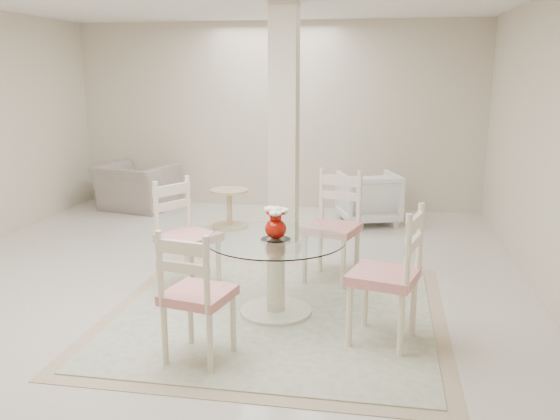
% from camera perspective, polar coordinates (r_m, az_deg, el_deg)
% --- Properties ---
extents(ground, '(7.00, 7.00, 0.00)m').
position_cam_1_polar(ground, '(5.73, -6.83, -7.15)').
color(ground, beige).
rests_on(ground, ground).
extents(room_shell, '(6.02, 7.02, 2.71)m').
position_cam_1_polar(room_shell, '(5.38, -7.37, 11.75)').
color(room_shell, beige).
rests_on(room_shell, ground).
extents(column, '(0.30, 0.30, 2.70)m').
position_cam_1_polar(column, '(6.56, 0.39, 7.64)').
color(column, beige).
rests_on(column, ground).
extents(area_rug, '(2.78, 2.78, 0.02)m').
position_cam_1_polar(area_rug, '(5.02, -0.41, -9.91)').
color(area_rug, tan).
rests_on(area_rug, ground).
extents(dining_table, '(1.14, 1.14, 0.66)m').
position_cam_1_polar(dining_table, '(4.91, -0.41, -6.40)').
color(dining_table, beige).
rests_on(dining_table, ground).
extents(red_vase, '(0.20, 0.19, 0.27)m').
position_cam_1_polar(red_vase, '(4.77, -0.41, -1.25)').
color(red_vase, '#9C0D04').
rests_on(red_vase, dining_table).
extents(dining_chair_east, '(0.57, 0.57, 1.16)m').
position_cam_1_polar(dining_chair_east, '(4.37, 10.92, -5.33)').
color(dining_chair_east, '#F7EBCB').
rests_on(dining_chair_east, ground).
extents(dining_chair_north, '(0.58, 0.58, 1.17)m').
position_cam_1_polar(dining_chair_north, '(5.67, 5.30, -0.78)').
color(dining_chair_north, beige).
rests_on(dining_chair_north, ground).
extents(dining_chair_west, '(0.62, 0.62, 1.14)m').
position_cam_1_polar(dining_chair_west, '(5.45, -9.33, -1.67)').
color(dining_chair_west, beige).
rests_on(dining_chair_west, ground).
extents(dining_chair_south, '(0.50, 0.50, 1.06)m').
position_cam_1_polar(dining_chair_south, '(4.07, -8.35, -7.34)').
color(dining_chair_south, '#EEE4C4').
rests_on(dining_chair_south, ground).
extents(recliner_taupe, '(1.19, 1.10, 0.67)m').
position_cam_1_polar(recliner_taupe, '(8.96, -13.67, 2.16)').
color(recliner_taupe, gray).
rests_on(recliner_taupe, ground).
extents(armchair_white, '(0.94, 0.95, 0.69)m').
position_cam_1_polar(armchair_white, '(7.99, 8.51, 1.18)').
color(armchair_white, white).
rests_on(armchair_white, ground).
extents(side_table, '(0.49, 0.49, 0.51)m').
position_cam_1_polar(side_table, '(7.69, -4.88, -0.02)').
color(side_table, '#DABA86').
rests_on(side_table, ground).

